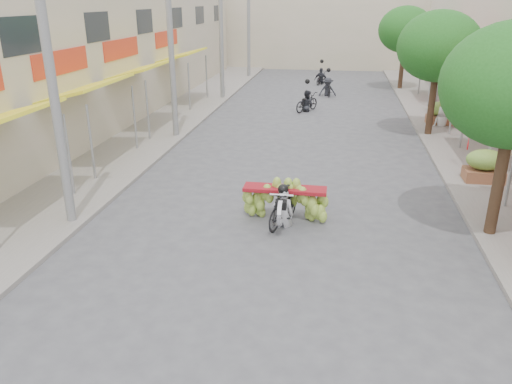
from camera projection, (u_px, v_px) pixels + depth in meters
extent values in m
plane|color=#4D4D52|center=(252.00, 306.00, 9.77)|extent=(120.00, 120.00, 0.00)
cube|color=gray|center=(164.00, 119.00, 24.61)|extent=(4.00, 60.00, 0.12)
cube|color=gray|center=(461.00, 131.00, 22.49)|extent=(4.00, 60.00, 0.12)
cube|color=#B7AA90|center=(51.00, 59.00, 23.38)|extent=(8.00, 40.00, 6.00)
cylinder|color=slate|center=(69.00, 157.00, 14.68)|extent=(0.08, 0.08, 2.55)
cube|color=yellow|center=(88.00, 88.00, 17.21)|extent=(1.77, 4.00, 0.53)
cylinder|color=slate|center=(91.00, 144.00, 15.97)|extent=(0.08, 0.08, 2.55)
cylinder|color=slate|center=(135.00, 119.00, 19.28)|extent=(0.08, 0.08, 2.55)
cube|color=red|center=(61.00, 62.00, 17.04)|extent=(0.10, 3.50, 0.80)
cube|color=yellow|center=(142.00, 69.00, 21.81)|extent=(1.77, 4.00, 0.53)
cylinder|color=slate|center=(148.00, 112.00, 20.57)|extent=(0.08, 0.08, 2.55)
cylinder|color=slate|center=(175.00, 96.00, 23.88)|extent=(0.08, 0.08, 2.55)
cube|color=red|center=(121.00, 49.00, 21.64)|extent=(0.10, 3.50, 0.80)
cube|color=yellow|center=(183.00, 55.00, 27.33)|extent=(1.77, 4.00, 0.53)
cylinder|color=slate|center=(189.00, 88.00, 26.08)|extent=(0.08, 0.08, 2.55)
cylinder|color=slate|center=(207.00, 78.00, 29.40)|extent=(0.08, 0.08, 2.55)
cube|color=red|center=(166.00, 38.00, 27.15)|extent=(0.10, 3.50, 0.80)
cube|color=#1E2328|center=(21.00, 36.00, 14.84)|extent=(0.08, 2.00, 1.10)
cube|color=#1E2328|center=(97.00, 27.00, 19.44)|extent=(0.08, 2.00, 1.10)
cube|color=#1E2328|center=(144.00, 21.00, 24.04)|extent=(0.08, 2.00, 1.10)
cube|color=#1E2328|center=(176.00, 18.00, 28.63)|extent=(0.08, 2.00, 1.10)
cube|color=#1E2328|center=(199.00, 15.00, 33.23)|extent=(0.08, 2.00, 1.10)
cube|color=#1E2328|center=(217.00, 13.00, 37.83)|extent=(0.08, 2.00, 1.10)
cylinder|color=slate|center=(512.00, 167.00, 13.79)|extent=(0.08, 0.08, 2.55)
cube|color=red|center=(508.00, 89.00, 16.90)|extent=(1.77, 4.20, 0.53)
cylinder|color=slate|center=(491.00, 146.00, 15.81)|extent=(0.08, 0.08, 2.55)
cylinder|color=slate|center=(464.00, 119.00, 19.31)|extent=(0.08, 0.08, 2.55)
cube|color=red|center=(468.00, 67.00, 22.42)|extent=(1.77, 4.20, 0.53)
cylinder|color=slate|center=(453.00, 108.00, 21.33)|extent=(0.08, 0.08, 2.55)
cylinder|color=slate|center=(437.00, 92.00, 24.82)|extent=(0.08, 0.08, 2.55)
cube|color=red|center=(443.00, 54.00, 27.94)|extent=(1.77, 4.20, 0.53)
cylinder|color=slate|center=(430.00, 85.00, 26.85)|extent=(0.08, 0.08, 2.55)
cylinder|color=slate|center=(420.00, 75.00, 30.34)|extent=(0.08, 0.08, 2.55)
cube|color=#B7AA90|center=(326.00, 25.00, 43.46)|extent=(20.00, 6.00, 7.00)
cylinder|color=slate|center=(50.00, 72.00, 11.90)|extent=(0.24, 0.24, 8.00)
cylinder|color=slate|center=(171.00, 42.00, 20.18)|extent=(0.24, 0.24, 8.00)
cylinder|color=slate|center=(221.00, 29.00, 28.46)|extent=(0.24, 0.24, 8.00)
cylinder|color=slate|center=(249.00, 22.00, 36.73)|extent=(0.24, 0.24, 8.00)
cylinder|color=#3A2719|center=(500.00, 177.00, 12.06)|extent=(0.28, 0.28, 3.20)
cylinder|color=#3A2719|center=(432.00, 100.00, 21.26)|extent=(0.28, 0.28, 3.20)
ellipsoid|color=#1E5B1B|center=(439.00, 46.00, 20.46)|extent=(3.40, 3.40, 2.90)
cylinder|color=#3A2719|center=(402.00, 65.00, 32.29)|extent=(0.28, 0.28, 3.20)
ellipsoid|color=#1E5B1B|center=(406.00, 30.00, 31.50)|extent=(3.40, 3.40, 2.90)
cube|color=brown|center=(483.00, 173.00, 16.06)|extent=(1.20, 0.80, 0.50)
ellipsoid|color=olive|center=(486.00, 156.00, 15.85)|extent=(1.20, 0.88, 0.66)
cube|color=brown|center=(440.00, 118.00, 23.42)|extent=(1.20, 0.80, 0.50)
ellipsoid|color=olive|center=(441.00, 106.00, 23.21)|extent=(1.20, 0.88, 0.66)
imported|color=black|center=(283.00, 206.00, 13.12)|extent=(1.03, 1.85, 1.05)
cylinder|color=silver|center=(280.00, 213.00, 12.48)|extent=(0.10, 0.66, 0.66)
cube|color=black|center=(281.00, 205.00, 12.51)|extent=(0.28, 0.22, 0.22)
cylinder|color=silver|center=(282.00, 195.00, 12.52)|extent=(0.60, 0.05, 0.05)
cube|color=maroon|center=(285.00, 189.00, 13.31)|extent=(2.21, 0.55, 0.10)
imported|color=#BBBBC3|center=(283.00, 188.00, 12.87)|extent=(0.55, 0.41, 1.53)
sphere|color=black|center=(284.00, 161.00, 12.58)|extent=(0.28, 0.28, 0.28)
imported|color=red|center=(475.00, 104.00, 16.37)|extent=(1.87, 1.87, 1.58)
imported|color=silver|center=(444.00, 105.00, 22.86)|extent=(1.06, 0.88, 1.86)
imported|color=black|center=(307.00, 102.00, 26.49)|extent=(1.45, 1.83, 0.98)
imported|color=#27282F|center=(307.00, 90.00, 26.26)|extent=(0.93, 0.82, 1.65)
sphere|color=black|center=(307.00, 81.00, 26.09)|extent=(0.26, 0.26, 0.26)
imported|color=black|center=(328.00, 87.00, 30.62)|extent=(0.88, 1.91, 1.08)
imported|color=#27282F|center=(328.00, 78.00, 30.41)|extent=(1.14, 0.75, 1.65)
sphere|color=black|center=(329.00, 70.00, 30.24)|extent=(0.26, 0.26, 0.26)
imported|color=black|center=(321.00, 78.00, 34.88)|extent=(1.01, 1.63, 0.86)
imported|color=#27282F|center=(321.00, 68.00, 34.63)|extent=(1.09, 0.82, 1.65)
sphere|color=black|center=(322.00, 61.00, 34.47)|extent=(0.26, 0.26, 0.26)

